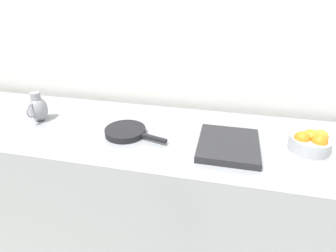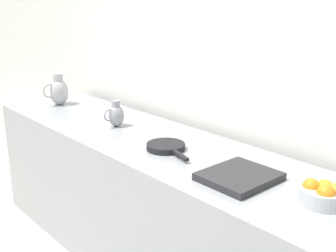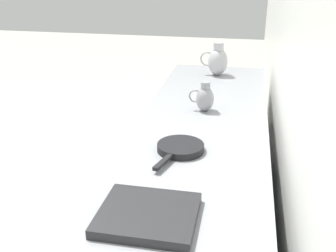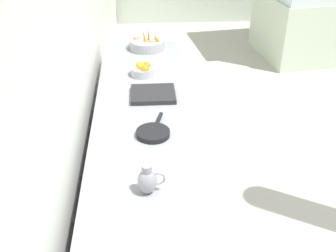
{
  "view_description": "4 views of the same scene",
  "coord_description": "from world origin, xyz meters",
  "views": [
    {
      "loc": [
        -0.18,
        0.37,
        1.63
      ],
      "look_at": [
        -1.3,
        0.12,
        1.03
      ],
      "focal_mm": 29.57,
      "sensor_mm": 36.0,
      "label": 1
    },
    {
      "loc": [
        0.1,
        1.6,
        1.73
      ],
      "look_at": [
        -1.29,
        0.01,
        1.09
      ],
      "focal_mm": 45.93,
      "sensor_mm": 36.0,
      "label": 2
    },
    {
      "loc": [
        -1.7,
        1.55,
        1.73
      ],
      "look_at": [
        -1.34,
        -0.24,
        0.97
      ],
      "focal_mm": 43.17,
      "sensor_mm": 36.0,
      "label": 3
    },
    {
      "loc": [
        -1.48,
        -2.48,
        2.39
      ],
      "look_at": [
        -1.32,
        -0.16,
        0.96
      ],
      "focal_mm": 45.06,
      "sensor_mm": 36.0,
      "label": 4
    }
  ],
  "objects": [
    {
      "name": "tile_wall_left",
      "position": [
        -1.95,
        0.4,
        1.5
      ],
      "size": [
        0.1,
        8.83,
        3.0
      ],
      "primitive_type": "cube",
      "color": "silver",
      "rests_on": "ground_plane"
    },
    {
      "name": "prep_counter",
      "position": [
        -1.48,
        -0.1,
        0.44
      ],
      "size": [
        0.73,
        3.4,
        0.88
      ],
      "primitive_type": "cube",
      "color": "gray",
      "rests_on": "ground_plane"
    },
    {
      "name": "orange_bowl",
      "position": [
        -1.48,
        0.8,
        0.93
      ],
      "size": [
        0.2,
        0.2,
        0.11
      ],
      "color": "#ADAFB5",
      "rests_on": "prep_counter"
    },
    {
      "name": "metal_pitcher_short",
      "position": [
        -1.47,
        -0.71,
        0.96
      ],
      "size": [
        0.15,
        0.11,
        0.18
      ],
      "color": "gray",
      "rests_on": "prep_counter"
    },
    {
      "name": "counter_sink_basin",
      "position": [
        -1.4,
        0.41,
        0.9
      ],
      "size": [
        0.34,
        0.3,
        0.04
      ],
      "primitive_type": "cube",
      "color": "#232326",
      "rests_on": "prep_counter"
    },
    {
      "name": "skillet_on_counter",
      "position": [
        -1.42,
        -0.15,
        0.9
      ],
      "size": [
        0.22,
        0.36,
        0.03
      ],
      "color": "black",
      "rests_on": "prep_counter"
    }
  ]
}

